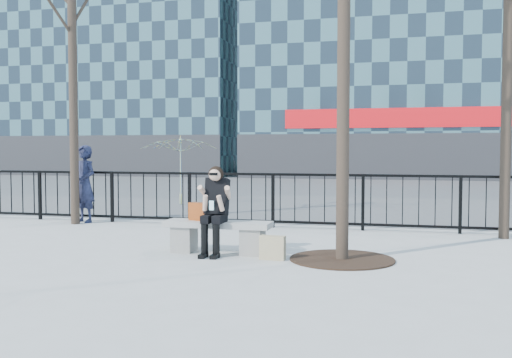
# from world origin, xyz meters

# --- Properties ---
(ground) EXTENTS (120.00, 120.00, 0.00)m
(ground) POSITION_xyz_m (0.00, 0.00, 0.00)
(ground) COLOR #A0A09B
(ground) RESTS_ON ground
(street_surface) EXTENTS (60.00, 23.00, 0.01)m
(street_surface) POSITION_xyz_m (0.00, 15.00, 0.00)
(street_surface) COLOR #474747
(street_surface) RESTS_ON ground
(railing) EXTENTS (14.00, 0.06, 1.10)m
(railing) POSITION_xyz_m (0.00, 3.00, 0.55)
(railing) COLOR black
(railing) RESTS_ON ground
(building_left) EXTENTS (16.20, 10.20, 22.60)m
(building_left) POSITION_xyz_m (-15.00, 27.00, 11.30)
(building_left) COLOR slate
(building_left) RESTS_ON ground
(tree_grate) EXTENTS (1.50, 1.50, 0.02)m
(tree_grate) POSITION_xyz_m (1.90, -0.10, 0.01)
(tree_grate) COLOR black
(tree_grate) RESTS_ON ground
(bench_main) EXTENTS (1.65, 0.46, 0.49)m
(bench_main) POSITION_xyz_m (0.00, 0.00, 0.30)
(bench_main) COLOR gray
(bench_main) RESTS_ON ground
(seated_woman) EXTENTS (0.50, 0.64, 1.34)m
(seated_woman) POSITION_xyz_m (0.00, -0.16, 0.67)
(seated_woman) COLOR black
(seated_woman) RESTS_ON ground
(handbag) EXTENTS (0.37, 0.26, 0.27)m
(handbag) POSITION_xyz_m (-0.30, 0.02, 0.63)
(handbag) COLOR #973C12
(handbag) RESTS_ON bench_main
(shopping_bag) EXTENTS (0.37, 0.16, 0.35)m
(shopping_bag) POSITION_xyz_m (0.93, -0.31, 0.17)
(shopping_bag) COLOR #C9B98E
(shopping_bag) RESTS_ON ground
(standing_man) EXTENTS (0.72, 0.60, 1.68)m
(standing_man) POSITION_xyz_m (-3.95, 2.80, 0.84)
(standing_man) COLOR black
(standing_man) RESTS_ON ground
(vendor_umbrella) EXTENTS (2.56, 2.59, 1.98)m
(vendor_umbrella) POSITION_xyz_m (-3.36, 6.84, 0.99)
(vendor_umbrella) COLOR yellow
(vendor_umbrella) RESTS_ON ground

